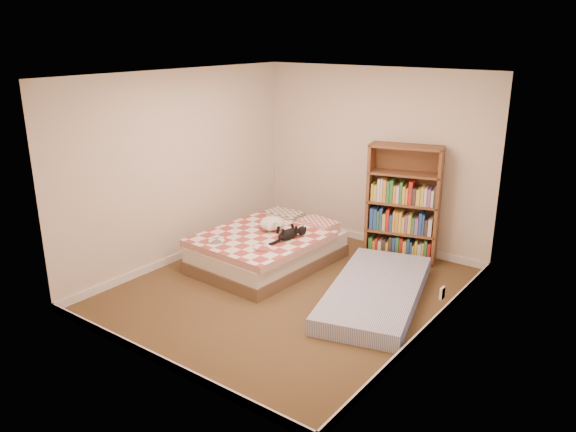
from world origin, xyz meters
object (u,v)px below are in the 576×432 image
Objects in this scene: black_cat at (290,233)px; bookshelf at (403,218)px; white_dog at (272,224)px; floor_mattress at (376,292)px; bed at (270,248)px.

bookshelf is at bearing 76.43° from black_cat.
white_dog is at bearing -154.89° from bookshelf.
bookshelf is 2.50× the size of black_cat.
floor_mattress is 3.38× the size of black_cat.
bookshelf reaches higher than floor_mattress.
floor_mattress is 5.01× the size of white_dog.
white_dog is (-1.33, -1.13, -0.04)m from bookshelf.
bookshelf is 1.45m from floor_mattress.
bed is 1.64m from floor_mattress.
bookshelf reaches higher than black_cat.
black_cat is at bearing -1.91° from white_dog.
floor_mattress is (0.33, -1.33, -0.47)m from bookshelf.
bed is 0.91× the size of floor_mattress.
white_dog is (-1.66, 0.20, 0.44)m from floor_mattress.
bookshelf is 1.75m from white_dog.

